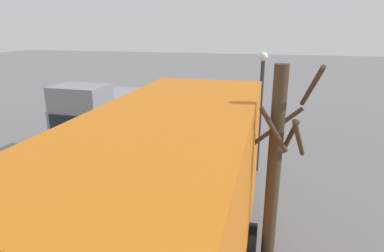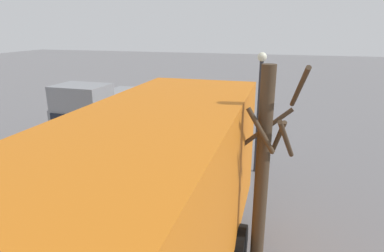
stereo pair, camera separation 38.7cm
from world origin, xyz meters
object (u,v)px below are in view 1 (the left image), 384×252
object	(u,v)px
shopping_cart_vendor	(207,134)
box_truck_background	(158,222)
pedestrian_black_side	(213,101)
pedestrian_white_side	(228,118)
pedestrian_pink_side	(165,109)
street_lamp	(261,101)
cargo_van_parked_right	(106,113)
hand_dolly_boxes	(180,133)
bare_tree_near	(275,172)

from	to	relation	value
shopping_cart_vendor	box_truck_background	bearing A→B (deg)	96.30
pedestrian_black_side	pedestrian_white_side	size ratio (longest dim) A/B	1.00
shopping_cart_vendor	pedestrian_black_side	distance (m)	1.63
box_truck_background	pedestrian_pink_side	bearing A→B (deg)	-72.31
pedestrian_pink_side	street_lamp	distance (m)	3.86
cargo_van_parked_right	pedestrian_white_side	world-z (taller)	cargo_van_parked_right
hand_dolly_boxes	pedestrian_black_side	size ratio (longest dim) A/B	0.61
shopping_cart_vendor	pedestrian_pink_side	bearing A→B (deg)	15.22
shopping_cart_vendor	pedestrian_black_side	xyz separation A→B (m)	(0.03, -1.28, 1.02)
hand_dolly_boxes	pedestrian_white_side	xyz separation A→B (m)	(-1.94, 0.78, 0.96)
hand_dolly_boxes	street_lamp	bearing A→B (deg)	155.87
shopping_cart_vendor	pedestrian_black_side	bearing A→B (deg)	-88.63
cargo_van_parked_right	pedestrian_white_side	bearing A→B (deg)	169.54
pedestrian_pink_side	bare_tree_near	world-z (taller)	bare_tree_near
cargo_van_parked_right	pedestrian_pink_side	distance (m)	2.69
cargo_van_parked_right	bare_tree_near	size ratio (longest dim) A/B	1.32
shopping_cart_vendor	bare_tree_near	size ratio (longest dim) A/B	0.25
cargo_van_parked_right	bare_tree_near	distance (m)	9.23
pedestrian_black_side	shopping_cart_vendor	bearing A→B (deg)	91.37
pedestrian_black_side	bare_tree_near	size ratio (longest dim) A/B	0.53
cargo_van_parked_right	pedestrian_black_side	distance (m)	4.43
pedestrian_pink_side	street_lamp	xyz separation A→B (m)	(-3.57, 1.25, 0.80)
pedestrian_black_side	bare_tree_near	distance (m)	8.15
pedestrian_white_side	pedestrian_pink_side	bearing A→B (deg)	-15.30
cargo_van_parked_right	hand_dolly_boxes	world-z (taller)	cargo_van_parked_right
hand_dolly_boxes	pedestrian_black_side	bearing A→B (deg)	-120.80
hand_dolly_boxes	bare_tree_near	distance (m)	7.20
cargo_van_parked_right	bare_tree_near	world-z (taller)	bare_tree_near
hand_dolly_boxes	pedestrian_pink_side	size ratio (longest dim) A/B	0.61
bare_tree_near	box_truck_background	bearing A→B (deg)	45.53
box_truck_background	hand_dolly_boxes	size ratio (longest dim) A/B	6.28
box_truck_background	hand_dolly_boxes	world-z (taller)	box_truck_background
hand_dolly_boxes	street_lamp	xyz separation A→B (m)	(-3.00, 1.35, 1.74)
pedestrian_white_side	hand_dolly_boxes	bearing A→B (deg)	-21.98
pedestrian_white_side	street_lamp	bearing A→B (deg)	152.14
shopping_cart_vendor	pedestrian_black_side	world-z (taller)	pedestrian_black_side
cargo_van_parked_right	hand_dolly_boxes	bearing A→B (deg)	177.00
pedestrian_black_side	street_lamp	world-z (taller)	street_lamp
cargo_van_parked_right	shopping_cart_vendor	distance (m)	4.25
pedestrian_white_side	bare_tree_near	world-z (taller)	bare_tree_near
box_truck_background	bare_tree_near	world-z (taller)	bare_tree_near
shopping_cart_vendor	pedestrian_pink_side	world-z (taller)	pedestrian_pink_side
box_truck_background	street_lamp	distance (m)	6.52
street_lamp	pedestrian_black_side	bearing A→B (deg)	-55.17
box_truck_background	pedestrian_pink_side	xyz separation A→B (m)	(2.44, -7.65, -0.37)
shopping_cart_vendor	pedestrian_black_side	size ratio (longest dim) A/B	0.47
hand_dolly_boxes	pedestrian_pink_side	bearing A→B (deg)	9.85
pedestrian_pink_side	shopping_cart_vendor	bearing A→B (deg)	-164.78
box_truck_background	shopping_cart_vendor	size ratio (longest dim) A/B	8.11
shopping_cart_vendor	pedestrian_white_side	distance (m)	1.78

